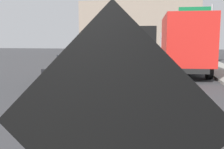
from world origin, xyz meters
The scene contains 10 objects.
lane_center_stripe centered at (0.00, 6.00, 0.00)m, with size 0.14×36.00×0.01m, color yellow.
roadwork_sign centered at (1.10, 2.38, 1.47)m, with size 1.63×0.12×2.33m.
arrow_board_trailer centered at (0.43, 12.77, 0.48)m, with size 1.60×1.87×2.70m.
box_truck centered at (2.76, 17.25, 1.84)m, with size 2.83×8.05×3.41m.
pickup_car centered at (-2.45, 13.03, 0.70)m, with size 2.18×4.62×1.38m.
highway_guide_sign centered at (4.79, 23.92, 3.42)m, with size 2.79×0.18×5.00m.
far_building_block centered at (-1.10, 33.95, 3.25)m, with size 13.65×7.40×6.50m, color gray.
traffic_cone_mid_lane centered at (0.43, 6.50, 0.29)m, with size 0.36×0.36×0.58m.
traffic_cone_far_lane centered at (0.48, 8.65, 0.32)m, with size 0.36×0.36×0.66m.
traffic_cone_curbside centered at (0.75, 11.25, 0.31)m, with size 0.36×0.36×0.64m.
Camera 1 is at (1.40, 0.73, 2.08)m, focal length 41.87 mm.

